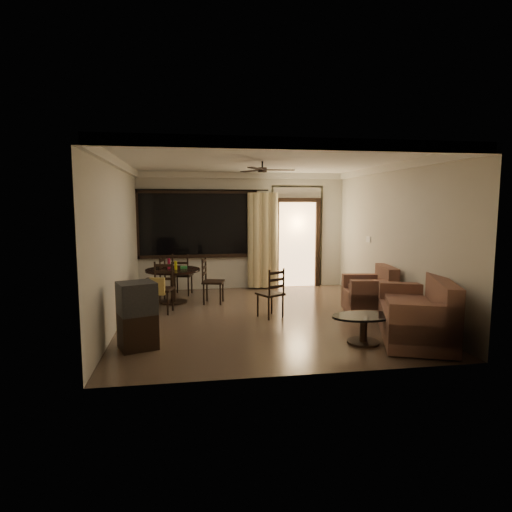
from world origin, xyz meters
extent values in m
plane|color=#7F6651|center=(0.00, 0.00, 0.00)|extent=(5.50, 5.50, 0.00)
plane|color=beige|center=(0.00, 2.75, 1.40)|extent=(5.00, 0.00, 5.00)
plane|color=beige|center=(0.00, -2.75, 1.40)|extent=(5.00, 0.00, 5.00)
plane|color=beige|center=(-2.50, 0.00, 1.40)|extent=(0.00, 5.50, 5.50)
plane|color=beige|center=(2.50, 0.00, 1.40)|extent=(0.00, 5.50, 5.50)
plane|color=white|center=(0.00, 0.00, 2.80)|extent=(5.50, 5.50, 0.00)
cube|color=black|center=(-1.10, 2.72, 1.57)|extent=(2.70, 0.04, 1.45)
cylinder|color=black|center=(-1.00, 2.63, 2.38)|extent=(3.20, 0.03, 0.03)
cube|color=#FFC684|center=(1.35, 2.71, 1.05)|extent=(0.91, 0.03, 2.08)
cube|color=white|center=(2.48, 1.05, 1.30)|extent=(0.02, 0.18, 0.12)
cylinder|color=black|center=(0.00, 0.00, 2.74)|extent=(0.03, 0.03, 0.12)
cylinder|color=black|center=(0.00, 0.00, 2.65)|extent=(0.16, 0.16, 0.08)
cylinder|color=black|center=(-1.65, 1.39, 0.69)|extent=(1.13, 1.13, 0.04)
cylinder|color=black|center=(-1.65, 1.39, 0.35)|extent=(0.11, 0.11, 0.66)
cylinder|color=black|center=(-1.65, 1.39, 0.01)|extent=(0.56, 0.56, 0.03)
cylinder|color=maroon|center=(-1.73, 1.46, 0.82)|extent=(0.06, 0.06, 0.22)
cylinder|color=#B3AE13|center=(-1.58, 1.33, 0.80)|extent=(0.06, 0.06, 0.18)
cube|color=#29893D|center=(-1.42, 1.45, 0.73)|extent=(0.14, 0.10, 0.05)
cube|color=black|center=(-2.05, 1.59, 0.45)|extent=(0.51, 0.51, 0.04)
cube|color=black|center=(-0.82, 1.20, 0.45)|extent=(0.51, 0.51, 0.04)
cube|color=black|center=(-1.84, 0.57, 0.45)|extent=(0.51, 0.51, 0.04)
cube|color=tan|center=(-1.89, 0.34, 0.55)|extent=(0.29, 0.14, 0.32)
cube|color=black|center=(-1.46, 2.17, 0.45)|extent=(0.51, 0.51, 0.04)
cube|color=black|center=(-2.05, -1.44, 0.25)|extent=(0.62, 0.60, 0.51)
cube|color=black|center=(-2.05, -1.44, 0.73)|extent=(0.62, 0.60, 0.45)
cube|color=black|center=(-1.81, -1.35, 0.73)|extent=(0.15, 0.35, 0.31)
cube|color=#4B2422|center=(2.05, -1.70, 0.24)|extent=(1.49, 1.96, 0.44)
cube|color=#4B2422|center=(2.38, -1.83, 0.60)|extent=(0.82, 1.72, 0.71)
cube|color=#4B2422|center=(1.78, -2.43, 0.46)|extent=(0.94, 0.51, 0.55)
cube|color=#4B2422|center=(2.32, -0.97, 0.46)|extent=(0.94, 0.51, 0.55)
cube|color=#4B2422|center=(2.00, -1.68, 0.49)|extent=(1.15, 1.66, 0.13)
cube|color=#4B2422|center=(2.05, -0.03, 0.22)|extent=(0.98, 0.98, 0.41)
cube|color=#4B2422|center=(2.38, -0.08, 0.56)|extent=(0.33, 0.89, 0.66)
cube|color=#4B2422|center=(2.00, -0.37, 0.43)|extent=(0.88, 0.31, 0.51)
cube|color=#4B2422|center=(2.10, 0.31, 0.43)|extent=(0.88, 0.31, 0.51)
cube|color=#4B2422|center=(2.00, -0.02, 0.46)|extent=(0.70, 0.74, 0.12)
ellipsoid|color=navy|center=(2.00, -0.02, 0.57)|extent=(0.37, 0.31, 0.11)
ellipsoid|color=black|center=(1.22, -1.74, 0.41)|extent=(0.97, 0.58, 0.03)
cylinder|color=black|center=(1.22, -1.74, 0.20)|extent=(0.11, 0.11, 0.39)
cylinder|color=black|center=(1.22, -1.74, 0.02)|extent=(0.47, 0.47, 0.03)
cube|color=black|center=(0.14, -0.06, 0.43)|extent=(0.54, 0.54, 0.04)
camera|label=1|loc=(-1.31, -7.55, 2.05)|focal=30.00mm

